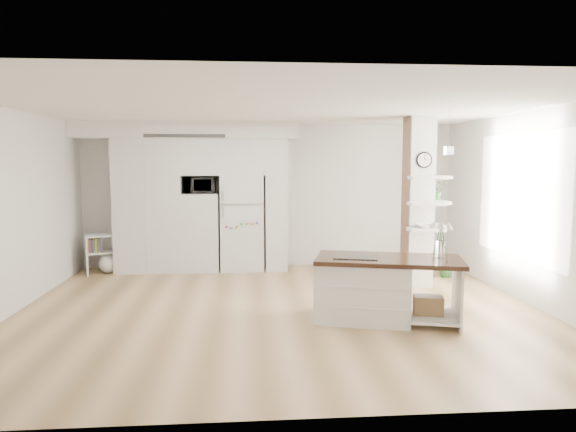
% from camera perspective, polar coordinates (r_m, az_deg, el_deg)
% --- Properties ---
extents(floor, '(7.00, 6.00, 0.01)m').
position_cam_1_polar(floor, '(7.07, -0.93, -10.31)').
color(floor, tan).
rests_on(floor, ground).
extents(room, '(7.04, 6.04, 2.72)m').
position_cam_1_polar(room, '(6.79, -0.96, 4.90)').
color(room, white).
rests_on(room, ground).
extents(cabinet_wall, '(4.00, 0.71, 2.70)m').
position_cam_1_polar(cabinet_wall, '(9.51, -10.73, 3.01)').
color(cabinet_wall, silver).
rests_on(cabinet_wall, floor).
extents(refrigerator, '(0.78, 0.69, 1.75)m').
position_cam_1_polar(refrigerator, '(9.52, -5.11, -0.72)').
color(refrigerator, white).
rests_on(refrigerator, floor).
extents(column, '(0.69, 0.90, 2.70)m').
position_cam_1_polar(column, '(8.41, 14.95, 1.48)').
color(column, silver).
rests_on(column, floor).
extents(window, '(0.00, 2.40, 2.40)m').
position_cam_1_polar(window, '(8.09, 24.33, 2.03)').
color(window, white).
rests_on(window, room).
extents(pendant_light, '(0.12, 0.12, 0.10)m').
position_cam_1_polar(pendant_light, '(7.24, 12.61, 6.92)').
color(pendant_light, white).
rests_on(pendant_light, room).
extents(kitchen_island, '(1.94, 1.27, 1.37)m').
position_cam_1_polar(kitchen_island, '(6.60, 9.35, -7.76)').
color(kitchen_island, silver).
rests_on(kitchen_island, floor).
extents(bookshelf, '(0.68, 0.53, 0.70)m').
position_cam_1_polar(bookshelf, '(9.77, -19.65, -4.24)').
color(bookshelf, silver).
rests_on(bookshelf, floor).
extents(floor_plant_a, '(0.28, 0.23, 0.51)m').
position_cam_1_polar(floor_plant_a, '(8.29, 12.23, -6.19)').
color(floor_plant_a, '#2C6E30').
rests_on(floor_plant_a, floor).
extents(floor_plant_b, '(0.29, 0.29, 0.43)m').
position_cam_1_polar(floor_plant_b, '(9.33, 17.16, -5.21)').
color(floor_plant_b, '#2C6E30').
rests_on(floor_plant_b, floor).
extents(microwave, '(0.54, 0.37, 0.30)m').
position_cam_1_polar(microwave, '(9.44, -9.72, 3.39)').
color(microwave, '#2D2D2D').
rests_on(microwave, cabinet_wall).
extents(shelf_plant, '(0.27, 0.23, 0.30)m').
position_cam_1_polar(shelf_plant, '(8.64, 16.18, 2.71)').
color(shelf_plant, '#2C6E30').
rests_on(shelf_plant, column).
extents(decor_bowl, '(0.22, 0.22, 0.05)m').
position_cam_1_polar(decor_bowl, '(8.20, 14.90, -1.09)').
color(decor_bowl, white).
rests_on(decor_bowl, column).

